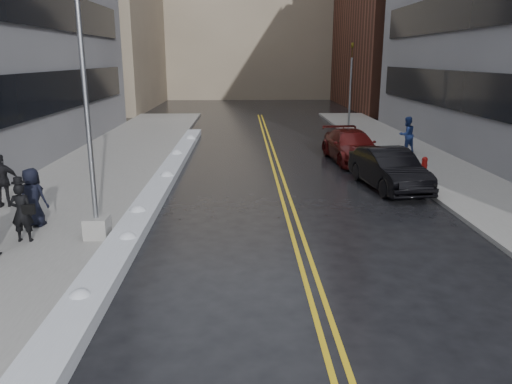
{
  "coord_description": "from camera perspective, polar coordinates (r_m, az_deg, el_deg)",
  "views": [
    {
      "loc": [
        0.88,
        -11.6,
        5.14
      ],
      "look_at": [
        1.27,
        2.62,
        1.3
      ],
      "focal_mm": 35.0,
      "sensor_mm": 36.0,
      "label": 1
    }
  ],
  "objects": [
    {
      "name": "pedestrian_fedora",
      "position": [
        15.28,
        -25.2,
        -2.13
      ],
      "size": [
        0.62,
        0.42,
        1.68
      ],
      "primitive_type": "imported",
      "rotation": [
        0.0,
        0.0,
        3.17
      ],
      "color": "black",
      "rests_on": "sidewalk_west"
    },
    {
      "name": "pedestrian_d",
      "position": [
        19.13,
        -26.97,
        1.15
      ],
      "size": [
        1.15,
        0.67,
        1.84
      ],
      "primitive_type": "imported",
      "rotation": [
        0.0,
        0.0,
        3.36
      ],
      "color": "black",
      "rests_on": "sidewalk_west"
    },
    {
      "name": "traffic_signal",
      "position": [
        36.45,
        10.76,
        12.11
      ],
      "size": [
        0.16,
        0.2,
        6.0
      ],
      "color": "gray",
      "rests_on": "sidewalk_east"
    },
    {
      "name": "lane_line_right",
      "position": [
        22.27,
        3.05,
        1.75
      ],
      "size": [
        0.12,
        50.0,
        0.01
      ],
      "primitive_type": "cube",
      "color": "gold",
      "rests_on": "ground"
    },
    {
      "name": "pedestrian_c",
      "position": [
        16.55,
        -24.14,
        -0.55
      ],
      "size": [
        1.0,
        0.78,
        1.8
      ],
      "primitive_type": "imported",
      "rotation": [
        0.0,
        0.0,
        2.88
      ],
      "color": "black",
      "rests_on": "sidewalk_west"
    },
    {
      "name": "sidewalk_west",
      "position": [
        23.16,
        -18.16,
        1.7
      ],
      "size": [
        5.5,
        50.0,
        0.15
      ],
      "primitive_type": "cube",
      "color": "gray",
      "rests_on": "ground"
    },
    {
      "name": "lane_line_left",
      "position": [
        22.25,
        2.28,
        1.74
      ],
      "size": [
        0.12,
        50.0,
        0.01
      ],
      "primitive_type": "cube",
      "color": "gold",
      "rests_on": "ground"
    },
    {
      "name": "ground",
      "position": [
        12.72,
        -5.46,
        -8.8
      ],
      "size": [
        160.0,
        160.0,
        0.0
      ],
      "primitive_type": "plane",
      "color": "black",
      "rests_on": "ground"
    },
    {
      "name": "car_black",
      "position": [
        20.77,
        14.97,
        2.54
      ],
      "size": [
        2.37,
        5.09,
        1.61
      ],
      "primitive_type": "imported",
      "rotation": [
        0.0,
        0.0,
        0.14
      ],
      "color": "black",
      "rests_on": "ground"
    },
    {
      "name": "building_west_far",
      "position": [
        58.09,
        -18.9,
        18.14
      ],
      "size": [
        14.0,
        22.0,
        18.0
      ],
      "primitive_type": "cube",
      "color": "gray",
      "rests_on": "ground"
    },
    {
      "name": "car_maroon",
      "position": [
        25.98,
        10.86,
        5.17
      ],
      "size": [
        2.59,
        5.52,
        1.56
      ],
      "primitive_type": "imported",
      "rotation": [
        0.0,
        0.0,
        0.08
      ],
      "color": "#420B0A",
      "rests_on": "ground"
    },
    {
      "name": "building_far",
      "position": [
        71.85,
        -0.7,
        19.77
      ],
      "size": [
        36.0,
        16.0,
        22.0
      ],
      "primitive_type": "cube",
      "color": "gray",
      "rests_on": "ground"
    },
    {
      "name": "snow_ridge",
      "position": [
        20.49,
        -10.86,
        0.79
      ],
      "size": [
        0.9,
        30.0,
        0.34
      ],
      "primitive_type": "cube",
      "color": "silver",
      "rests_on": "ground"
    },
    {
      "name": "sidewalk_east",
      "position": [
        23.99,
        20.84,
        1.91
      ],
      "size": [
        4.0,
        50.0,
        0.15
      ],
      "primitive_type": "cube",
      "color": "gray",
      "rests_on": "ground"
    },
    {
      "name": "lamppost",
      "position": [
        14.47,
        -18.37,
        3.95
      ],
      "size": [
        0.65,
        0.65,
        7.62
      ],
      "color": "gray",
      "rests_on": "sidewalk_west"
    },
    {
      "name": "fire_hydrant",
      "position": [
        23.53,
        18.69,
        3.04
      ],
      "size": [
        0.26,
        0.26,
        0.73
      ],
      "color": "maroon",
      "rests_on": "sidewalk_east"
    },
    {
      "name": "pedestrian_east",
      "position": [
        28.31,
        16.84,
        6.29
      ],
      "size": [
        1.15,
        1.04,
        1.94
      ],
      "primitive_type": "imported",
      "rotation": [
        0.0,
        0.0,
        3.53
      ],
      "color": "navy",
      "rests_on": "sidewalk_east"
    }
  ]
}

